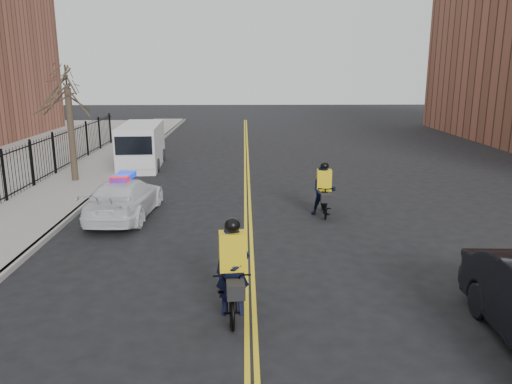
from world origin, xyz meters
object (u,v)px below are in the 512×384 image
Objects in this scene: cyclist_near at (233,281)px; cyclist_far at (324,194)px; police_cruiser at (125,198)px; cargo_van at (141,146)px.

cyclist_near reaches higher than cyclist_far.
cyclist_near reaches higher than police_cruiser.
cargo_van is at bearing 135.40° from cyclist_far.
cyclist_near is at bearing -109.02° from cyclist_far.
cargo_van reaches higher than cyclist_far.
police_cruiser is 8.00m from cyclist_near.
cyclist_near is at bearing -76.32° from cargo_van.
cyclist_near is (5.06, -16.09, -0.35)m from cargo_van.
cargo_van is at bearing 102.21° from cyclist_near.
cyclist_far is (2.96, 7.10, 0.02)m from cyclist_near.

